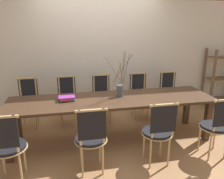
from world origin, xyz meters
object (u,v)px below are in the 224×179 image
book_stack (67,98)px  shelving_rack (221,78)px  dining_table (112,103)px  chair_far_center (102,96)px  vase_centerpiece (120,89)px  chair_near_center (159,130)px

book_stack → shelving_rack: 3.62m
dining_table → shelving_rack: size_ratio=2.43×
chair_far_center → vase_centerpiece: (0.19, -0.69, 0.34)m
dining_table → shelving_rack: (2.77, 1.05, 0.02)m
chair_far_center → vase_centerpiece: 0.79m
dining_table → chair_far_center: 0.79m
book_stack → shelving_rack: shelving_rack is taller
dining_table → book_stack: size_ratio=12.65×
shelving_rack → vase_centerpiece: bearing=-159.9°
dining_table → book_stack: book_stack is taller
chair_far_center → vase_centerpiece: bearing=105.4°
chair_near_center → book_stack: 1.47m
book_stack → shelving_rack: (3.48, 0.99, -0.09)m
vase_centerpiece → shelving_rack: bearing=20.1°
chair_far_center → book_stack: chair_far_center is taller
dining_table → chair_near_center: size_ratio=3.54×
vase_centerpiece → chair_near_center: bearing=-69.6°
dining_table → chair_far_center: chair_far_center is taller
dining_table → shelving_rack: shelving_rack is taller
chair_far_center → vase_centerpiece: size_ratio=1.24×
book_stack → chair_near_center: bearing=-35.2°
vase_centerpiece → book_stack: bearing=-177.9°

